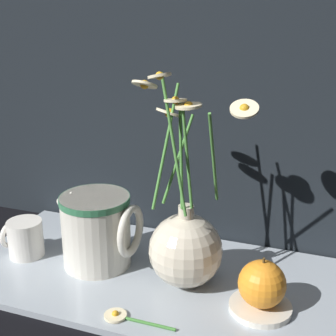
# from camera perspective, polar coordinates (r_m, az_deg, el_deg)

# --- Properties ---
(ground_plane) EXTENTS (6.00, 6.00, 0.00)m
(ground_plane) POSITION_cam_1_polar(r_m,az_deg,el_deg) (0.87, -0.94, -13.58)
(ground_plane) COLOR black
(shelf) EXTENTS (0.72, 0.34, 0.01)m
(shelf) POSITION_cam_1_polar(r_m,az_deg,el_deg) (0.87, -0.95, -13.25)
(shelf) COLOR #9EA8B2
(shelf) RESTS_ON ground_plane
(vase_with_flowers) EXTENTS (0.21, 0.14, 0.37)m
(vase_with_flowers) POSITION_cam_1_polar(r_m,az_deg,el_deg) (0.81, 2.13, -9.39)
(vase_with_flowers) COLOR beige
(vase_with_flowers) RESTS_ON shelf
(yellow_mug) EXTENTS (0.08, 0.07, 0.07)m
(yellow_mug) POSITION_cam_1_polar(r_m,az_deg,el_deg) (0.96, -17.10, -8.16)
(yellow_mug) COLOR silver
(yellow_mug) RESTS_ON shelf
(ceramic_pitcher) EXTENTS (0.15, 0.13, 0.15)m
(ceramic_pitcher) POSITION_cam_1_polar(r_m,az_deg,el_deg) (0.88, -8.58, -7.17)
(ceramic_pitcher) COLOR beige
(ceramic_pitcher) RESTS_ON shelf
(saucer_plate) EXTENTS (0.10, 0.10, 0.01)m
(saucer_plate) POSITION_cam_1_polar(r_m,az_deg,el_deg) (0.79, 11.18, -16.30)
(saucer_plate) COLOR silver
(saucer_plate) RESTS_ON shelf
(orange_fruit) EXTENTS (0.08, 0.08, 0.08)m
(orange_fruit) POSITION_cam_1_polar(r_m,az_deg,el_deg) (0.77, 11.38, -13.68)
(orange_fruit) COLOR orange
(orange_fruit) RESTS_ON saucer_plate
(loose_daisy) EXTENTS (0.12, 0.04, 0.01)m
(loose_daisy) POSITION_cam_1_polar(r_m,az_deg,el_deg) (0.77, -5.45, -17.65)
(loose_daisy) COLOR #3D7A33
(loose_daisy) RESTS_ON shelf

